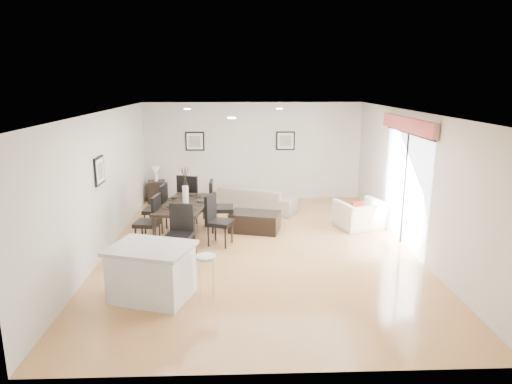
{
  "coord_description": "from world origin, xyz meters",
  "views": [
    {
      "loc": [
        -0.38,
        -8.57,
        3.26
      ],
      "look_at": [
        -0.05,
        0.4,
        1.07
      ],
      "focal_mm": 32.0,
      "sensor_mm": 36.0,
      "label": 1
    }
  ],
  "objects_px": {
    "sofa": "(254,198)",
    "dining_table": "(186,207)",
    "dining_chair_foot": "(190,196)",
    "coffee_table": "(255,222)",
    "kitchen_island": "(152,272)",
    "dining_chair_wnear": "(151,218)",
    "dining_chair_wfar": "(159,205)",
    "dining_chair_enear": "(216,217)",
    "dining_chair_efar": "(217,203)",
    "side_table": "(157,192)",
    "bar_stool": "(206,262)",
    "dining_chair_head": "(180,229)",
    "armchair": "(360,215)"
  },
  "relations": [
    {
      "from": "sofa",
      "to": "dining_table",
      "type": "height_order",
      "value": "dining_table"
    },
    {
      "from": "dining_chair_foot",
      "to": "coffee_table",
      "type": "distance_m",
      "value": 1.72
    },
    {
      "from": "kitchen_island",
      "to": "dining_table",
      "type": "bearing_deg",
      "value": 102.79
    },
    {
      "from": "dining_chair_wnear",
      "to": "dining_chair_foot",
      "type": "distance_m",
      "value": 1.71
    },
    {
      "from": "dining_chair_wnear",
      "to": "dining_chair_wfar",
      "type": "relative_size",
      "value": 0.99
    },
    {
      "from": "dining_chair_wnear",
      "to": "dining_chair_foot",
      "type": "height_order",
      "value": "dining_chair_foot"
    },
    {
      "from": "dining_chair_wnear",
      "to": "dining_chair_wfar",
      "type": "height_order",
      "value": "dining_chair_wfar"
    },
    {
      "from": "dining_table",
      "to": "dining_chair_foot",
      "type": "xyz_separation_m",
      "value": [
        -0.03,
        1.13,
        -0.05
      ]
    },
    {
      "from": "dining_chair_wnear",
      "to": "kitchen_island",
      "type": "bearing_deg",
      "value": 18.25
    },
    {
      "from": "dining_chair_enear",
      "to": "dining_chair_efar",
      "type": "bearing_deg",
      "value": 21.11
    },
    {
      "from": "sofa",
      "to": "dining_chair_efar",
      "type": "height_order",
      "value": "dining_chair_efar"
    },
    {
      "from": "dining_chair_enear",
      "to": "side_table",
      "type": "height_order",
      "value": "dining_chair_enear"
    },
    {
      "from": "dining_chair_wnear",
      "to": "dining_chair_wfar",
      "type": "xyz_separation_m",
      "value": [
        0.0,
        0.92,
        0.01
      ]
    },
    {
      "from": "dining_table",
      "to": "dining_chair_wfar",
      "type": "height_order",
      "value": "dining_chair_wfar"
    },
    {
      "from": "dining_chair_wfar",
      "to": "side_table",
      "type": "distance_m",
      "value": 2.55
    },
    {
      "from": "coffee_table",
      "to": "bar_stool",
      "type": "bearing_deg",
      "value": -90.1
    },
    {
      "from": "side_table",
      "to": "kitchen_island",
      "type": "relative_size",
      "value": 0.43
    },
    {
      "from": "sofa",
      "to": "side_table",
      "type": "xyz_separation_m",
      "value": [
        -2.64,
        0.85,
        -0.02
      ]
    },
    {
      "from": "dining_chair_wnear",
      "to": "dining_chair_head",
      "type": "xyz_separation_m",
      "value": [
        0.66,
        -0.66,
        -0.01
      ]
    },
    {
      "from": "sofa",
      "to": "dining_chair_efar",
      "type": "distance_m",
      "value": 1.86
    },
    {
      "from": "sofa",
      "to": "dining_chair_wfar",
      "type": "bearing_deg",
      "value": 61.29
    },
    {
      "from": "sofa",
      "to": "armchair",
      "type": "height_order",
      "value": "sofa"
    },
    {
      "from": "dining_chair_wfar",
      "to": "dining_chair_head",
      "type": "xyz_separation_m",
      "value": [
        0.66,
        -1.58,
        -0.02
      ]
    },
    {
      "from": "coffee_table",
      "to": "dining_chair_foot",
      "type": "bearing_deg",
      "value": 168.56
    },
    {
      "from": "kitchen_island",
      "to": "dining_chair_wfar",
      "type": "bearing_deg",
      "value": 114.75
    },
    {
      "from": "dining_chair_enear",
      "to": "side_table",
      "type": "distance_m",
      "value": 3.81
    },
    {
      "from": "side_table",
      "to": "dining_chair_foot",
      "type": "bearing_deg",
      "value": -58.49
    },
    {
      "from": "dining_chair_enear",
      "to": "dining_chair_head",
      "type": "bearing_deg",
      "value": 158.45
    },
    {
      "from": "sofa",
      "to": "coffee_table",
      "type": "height_order",
      "value": "sofa"
    },
    {
      "from": "sofa",
      "to": "dining_chair_head",
      "type": "height_order",
      "value": "dining_chair_head"
    },
    {
      "from": "sofa",
      "to": "dining_chair_foot",
      "type": "height_order",
      "value": "dining_chair_foot"
    },
    {
      "from": "dining_chair_efar",
      "to": "kitchen_island",
      "type": "xyz_separation_m",
      "value": [
        -0.85,
        -3.23,
        -0.21
      ]
    },
    {
      "from": "sofa",
      "to": "dining_chair_head",
      "type": "bearing_deg",
      "value": 89.23
    },
    {
      "from": "dining_chair_enear",
      "to": "kitchen_island",
      "type": "xyz_separation_m",
      "value": [
        -0.87,
        -2.35,
        -0.16
      ]
    },
    {
      "from": "dining_chair_efar",
      "to": "side_table",
      "type": "bearing_deg",
      "value": 35.18
    },
    {
      "from": "dining_chair_foot",
      "to": "kitchen_island",
      "type": "relative_size",
      "value": 0.8
    },
    {
      "from": "armchair",
      "to": "dining_chair_enear",
      "type": "distance_m",
      "value": 3.35
    },
    {
      "from": "coffee_table",
      "to": "bar_stool",
      "type": "distance_m",
      "value": 3.29
    },
    {
      "from": "armchair",
      "to": "dining_chair_foot",
      "type": "relative_size",
      "value": 0.86
    },
    {
      "from": "sofa",
      "to": "dining_chair_wnear",
      "type": "relative_size",
      "value": 2.08
    },
    {
      "from": "armchair",
      "to": "sofa",
      "type": "bearing_deg",
      "value": -52.99
    },
    {
      "from": "dining_chair_wnear",
      "to": "kitchen_island",
      "type": "distance_m",
      "value": 2.35
    },
    {
      "from": "dining_chair_wfar",
      "to": "side_table",
      "type": "bearing_deg",
      "value": -162.81
    },
    {
      "from": "dining_chair_foot",
      "to": "coffee_table",
      "type": "height_order",
      "value": "dining_chair_foot"
    },
    {
      "from": "armchair",
      "to": "coffee_table",
      "type": "distance_m",
      "value": 2.4
    },
    {
      "from": "dining_chair_head",
      "to": "coffee_table",
      "type": "distance_m",
      "value": 2.13
    },
    {
      "from": "dining_chair_wfar",
      "to": "coffee_table",
      "type": "bearing_deg",
      "value": 94.14
    },
    {
      "from": "bar_stool",
      "to": "dining_chair_wfar",
      "type": "bearing_deg",
      "value": 111.27
    },
    {
      "from": "dining_table",
      "to": "dining_chair_head",
      "type": "relative_size",
      "value": 1.9
    },
    {
      "from": "dining_chair_enear",
      "to": "dining_chair_efar",
      "type": "distance_m",
      "value": 0.89
    }
  ]
}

